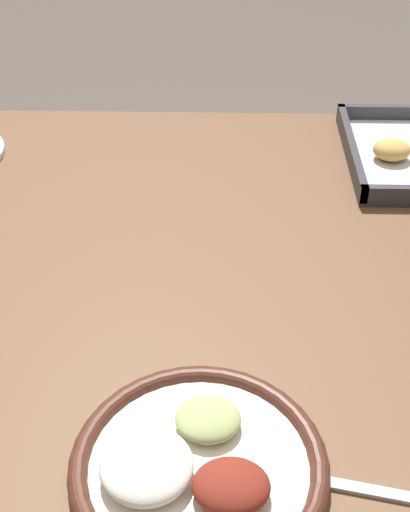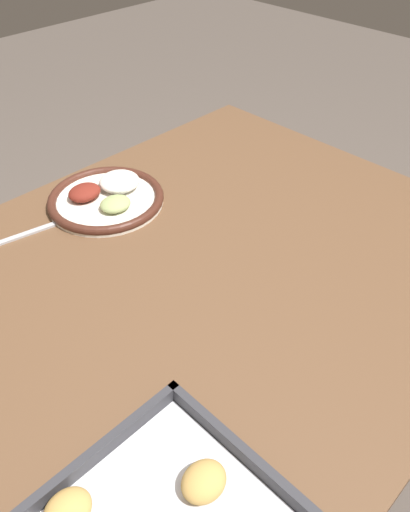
% 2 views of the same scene
% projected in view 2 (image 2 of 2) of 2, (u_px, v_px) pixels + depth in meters
% --- Properties ---
extents(ground_plane, '(8.00, 8.00, 0.00)m').
position_uv_depth(ground_plane, '(205.00, 465.00, 1.43)').
color(ground_plane, '#564C44').
extents(dining_table, '(1.14, 0.94, 0.76)m').
position_uv_depth(dining_table, '(205.00, 308.00, 1.01)').
color(dining_table, brown).
rests_on(dining_table, ground_plane).
extents(dinner_plate, '(0.25, 0.25, 0.04)m').
position_uv_depth(dinner_plate, '(108.00, 197.00, 1.10)').
color(dinner_plate, white).
rests_on(dinner_plate, dining_table).
extents(fork, '(0.22, 0.06, 0.00)m').
position_uv_depth(fork, '(30.00, 232.00, 1.02)').
color(fork, '#B2B2B7').
rests_on(fork, dining_table).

